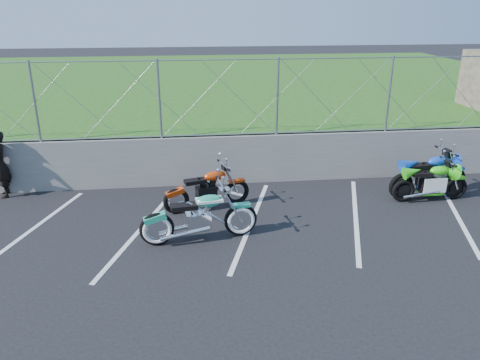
{
  "coord_description": "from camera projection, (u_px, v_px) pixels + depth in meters",
  "views": [
    {
      "loc": [
        -1.33,
        -8.29,
        4.58
      ],
      "look_at": [
        -0.22,
        1.3,
        0.9
      ],
      "focal_mm": 35.0,
      "sensor_mm": 36.0,
      "label": 1
    }
  ],
  "objects": [
    {
      "name": "cruiser_turquoise",
      "position": [
        201.0,
        218.0,
        9.46
      ],
      "size": [
        2.42,
        0.76,
        1.2
      ],
      "rotation": [
        0.0,
        0.0,
        0.14
      ],
      "color": "black",
      "rests_on": "ground"
    },
    {
      "name": "naked_orange",
      "position": [
        208.0,
        191.0,
        10.93
      ],
      "size": [
        2.07,
        0.79,
        1.05
      ],
      "rotation": [
        0.0,
        0.0,
        0.27
      ],
      "color": "black",
      "rests_on": "ground"
    },
    {
      "name": "sportbike_blue",
      "position": [
        430.0,
        176.0,
        11.7
      ],
      "size": [
        2.2,
        0.78,
        1.14
      ],
      "rotation": [
        0.0,
        0.0,
        0.16
      ],
      "color": "black",
      "rests_on": "ground"
    },
    {
      "name": "parking_lines",
      "position": [
        304.0,
        219.0,
        10.53
      ],
      "size": [
        18.29,
        4.31,
        0.01
      ],
      "color": "silver",
      "rests_on": "ground"
    },
    {
      "name": "retaining_wall",
      "position": [
        239.0,
        159.0,
        12.49
      ],
      "size": [
        30.0,
        0.22,
        1.3
      ],
      "primitive_type": "cube",
      "color": "slate",
      "rests_on": "ground"
    },
    {
      "name": "chain_link_fence",
      "position": [
        239.0,
        98.0,
        11.9
      ],
      "size": [
        28.0,
        0.03,
        2.0
      ],
      "color": "gray",
      "rests_on": "retaining_wall"
    },
    {
      "name": "ground",
      "position": [
        258.0,
        243.0,
        9.47
      ],
      "size": [
        90.0,
        90.0,
        0.0
      ],
      "primitive_type": "plane",
      "color": "black",
      "rests_on": "ground"
    },
    {
      "name": "person_standing",
      "position": [
        0.0,
        165.0,
        11.51
      ],
      "size": [
        0.56,
        0.7,
        1.67
      ],
      "primitive_type": "imported",
      "rotation": [
        0.0,
        0.0,
        -1.27
      ],
      "color": "black",
      "rests_on": "ground"
    },
    {
      "name": "grass_field",
      "position": [
        215.0,
        92.0,
        21.77
      ],
      "size": [
        30.0,
        20.0,
        1.3
      ],
      "primitive_type": "cube",
      "color": "#204D14",
      "rests_on": "ground"
    },
    {
      "name": "sportbike_green",
      "position": [
        432.0,
        184.0,
        11.4
      ],
      "size": [
        1.94,
        0.69,
        1.0
      ],
      "rotation": [
        0.0,
        0.0,
        0.02
      ],
      "color": "black",
      "rests_on": "ground"
    }
  ]
}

